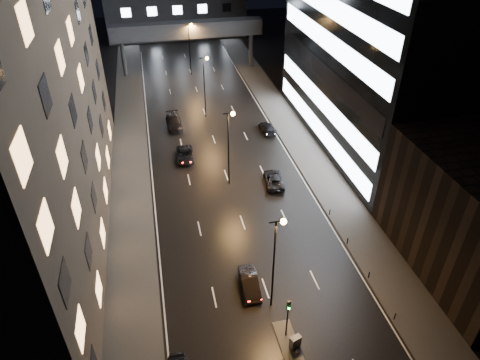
{
  "coord_description": "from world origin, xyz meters",
  "views": [
    {
      "loc": [
        -8.39,
        -16.74,
        31.9
      ],
      "look_at": [
        0.31,
        22.81,
        4.0
      ],
      "focal_mm": 32.0,
      "sensor_mm": 36.0,
      "label": 1
    }
  ],
  "objects_px": {
    "car_away_b": "(250,283)",
    "car_toward_a": "(274,179)",
    "car_away_d": "(174,122)",
    "car_toward_b": "(267,128)",
    "car_away_c": "(185,155)",
    "utility_cabinet": "(295,342)"
  },
  "relations": [
    {
      "from": "car_away_d",
      "to": "car_toward_b",
      "type": "height_order",
      "value": "car_away_d"
    },
    {
      "from": "car_toward_b",
      "to": "car_away_b",
      "type": "bearing_deg",
      "value": 69.06
    },
    {
      "from": "car_away_b",
      "to": "car_away_c",
      "type": "height_order",
      "value": "car_away_b"
    },
    {
      "from": "car_away_c",
      "to": "car_toward_a",
      "type": "xyz_separation_m",
      "value": [
        10.54,
        -8.56,
        0.0
      ]
    },
    {
      "from": "car_away_b",
      "to": "car_toward_a",
      "type": "relative_size",
      "value": 0.9
    },
    {
      "from": "car_toward_b",
      "to": "utility_cabinet",
      "type": "relative_size",
      "value": 3.59
    },
    {
      "from": "car_toward_b",
      "to": "utility_cabinet",
      "type": "bearing_deg",
      "value": 75.54
    },
    {
      "from": "car_toward_a",
      "to": "car_toward_b",
      "type": "relative_size",
      "value": 1.09
    },
    {
      "from": "car_away_b",
      "to": "car_toward_b",
      "type": "bearing_deg",
      "value": 73.8
    },
    {
      "from": "car_toward_b",
      "to": "utility_cabinet",
      "type": "height_order",
      "value": "utility_cabinet"
    },
    {
      "from": "car_away_b",
      "to": "car_away_d",
      "type": "xyz_separation_m",
      "value": [
        -3.99,
        35.18,
        0.09
      ]
    },
    {
      "from": "car_away_c",
      "to": "car_away_d",
      "type": "distance_m",
      "value": 10.22
    },
    {
      "from": "car_away_c",
      "to": "car_toward_a",
      "type": "height_order",
      "value": "car_toward_a"
    },
    {
      "from": "car_away_d",
      "to": "car_toward_a",
      "type": "bearing_deg",
      "value": -61.31
    },
    {
      "from": "car_away_d",
      "to": "utility_cabinet",
      "type": "relative_size",
      "value": 4.46
    },
    {
      "from": "car_away_d",
      "to": "utility_cabinet",
      "type": "distance_m",
      "value": 42.67
    },
    {
      "from": "car_toward_a",
      "to": "car_toward_b",
      "type": "xyz_separation_m",
      "value": [
        2.96,
        13.94,
        -0.03
      ]
    },
    {
      "from": "car_away_c",
      "to": "utility_cabinet",
      "type": "xyz_separation_m",
      "value": [
        5.59,
        -32.01,
        0.1
      ]
    },
    {
      "from": "car_toward_a",
      "to": "car_away_b",
      "type": "bearing_deg",
      "value": 74.21
    },
    {
      "from": "car_away_b",
      "to": "car_toward_b",
      "type": "distance_m",
      "value": 31.98
    },
    {
      "from": "car_away_d",
      "to": "car_toward_b",
      "type": "xyz_separation_m",
      "value": [
        14.1,
        -4.83,
        -0.16
      ]
    },
    {
      "from": "car_away_d",
      "to": "car_toward_b",
      "type": "bearing_deg",
      "value": -20.91
    }
  ]
}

